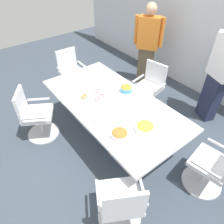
{
  "coord_description": "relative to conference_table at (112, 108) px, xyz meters",
  "views": [
    {
      "loc": [
        1.98,
        -1.52,
        2.67
      ],
      "look_at": [
        0.0,
        0.0,
        0.55
      ],
      "focal_mm": 33.2,
      "sensor_mm": 36.0,
      "label": 1
    }
  ],
  "objects": [
    {
      "name": "snack_bowl_chips_orange",
      "position": [
        -0.09,
        0.36,
        0.18
      ],
      "size": [
        0.2,
        0.2,
        0.1
      ],
      "color": "#4C9EC6",
      "rests_on": "conference_table"
    },
    {
      "name": "donut_platter",
      "position": [
        -0.31,
        -0.15,
        0.14
      ],
      "size": [
        0.38,
        0.37,
        0.04
      ],
      "color": "white",
      "rests_on": "conference_table"
    },
    {
      "name": "office_chair_4",
      "position": [
        -0.81,
        -0.97,
        -0.22
      ],
      "size": [
        0.74,
        0.74,
        0.91
      ],
      "rotation": [
        0.0,
        0.0,
        -0.54
      ],
      "color": "silver",
      "rests_on": "ground"
    },
    {
      "name": "office_chair_1",
      "position": [
        1.54,
        0.46,
        -0.22
      ],
      "size": [
        0.62,
        0.62,
        0.91
      ],
      "rotation": [
        0.0,
        0.0,
        -4.56
      ],
      "color": "silver",
      "rests_on": "ground"
    },
    {
      "name": "office_chair_2",
      "position": [
        -0.23,
        1.09,
        -0.22
      ],
      "size": [
        0.63,
        0.63,
        0.91
      ],
      "rotation": [
        0.0,
        0.0,
        -2.96
      ],
      "color": "silver",
      "rests_on": "ground"
    },
    {
      "name": "person_standing_0",
      "position": [
        -0.97,
        1.71,
        0.28
      ],
      "size": [
        0.55,
        0.43,
        1.73
      ],
      "rotation": [
        0.0,
        0.0,
        -2.55
      ],
      "color": "brown",
      "rests_on": "ground"
    },
    {
      "name": "snack_bowl_chips_yellow",
      "position": [
        0.74,
        -0.04,
        0.18
      ],
      "size": [
        0.25,
        0.25,
        0.12
      ],
      "color": "white",
      "rests_on": "conference_table"
    },
    {
      "name": "office_chair_0",
      "position": [
        1.19,
        -0.79,
        -0.22
      ],
      "size": [
        0.74,
        0.74,
        0.91
      ],
      "rotation": [
        0.0,
        0.0,
        1.05
      ],
      "color": "silver",
      "rests_on": "ground"
    },
    {
      "name": "back_wall",
      "position": [
        0.0,
        2.4,
        0.77
      ],
      "size": [
        8.0,
        0.1,
        2.8
      ],
      "primitive_type": "cube",
      "color": "silver",
      "rests_on": "ground"
    },
    {
      "name": "office_chair_3",
      "position": [
        -1.68,
        0.19,
        -0.22
      ],
      "size": [
        0.54,
        0.54,
        0.91
      ],
      "rotation": [
        0.0,
        0.0,
        -1.58
      ],
      "color": "silver",
      "rests_on": "ground"
    },
    {
      "name": "person_standing_1",
      "position": [
        0.67,
        1.74,
        0.34
      ],
      "size": [
        0.6,
        0.37,
        1.83
      ],
      "rotation": [
        0.0,
        0.0,
        -3.52
      ],
      "color": "#232842",
      "rests_on": "ground"
    },
    {
      "name": "ground_plane",
      "position": [
        0.0,
        0.0,
        -0.63
      ],
      "size": [
        10.0,
        10.0,
        0.01
      ],
      "primitive_type": "cube",
      "color": "#3D4754"
    },
    {
      "name": "plate_stack",
      "position": [
        0.22,
        -0.35,
        0.14
      ],
      "size": [
        0.23,
        0.23,
        0.04
      ],
      "color": "white",
      "rests_on": "conference_table"
    },
    {
      "name": "snack_bowl_pretzels",
      "position": [
        0.62,
        -0.35,
        0.17
      ],
      "size": [
        0.23,
        0.23,
        0.08
      ],
      "color": "white",
      "rests_on": "conference_table"
    },
    {
      "name": "conference_table",
      "position": [
        0.0,
        0.0,
        0.0
      ],
      "size": [
        2.4,
        1.2,
        0.75
      ],
      "color": "white",
      "rests_on": "ground"
    }
  ]
}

